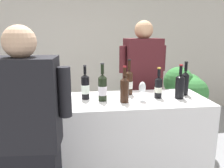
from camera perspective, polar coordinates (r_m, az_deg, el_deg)
wall_back at (r=4.68m, az=-4.28°, el=9.88°), size 8.00×0.10×2.80m
counter at (r=2.38m, az=-0.18°, el=-15.67°), size 1.82×0.63×1.02m
wine_bottle_0 at (r=2.07m, az=3.09°, el=-1.16°), size 0.08×0.08×0.33m
wine_bottle_1 at (r=2.25m, az=11.34°, el=-0.70°), size 0.07×0.07×0.30m
wine_bottle_2 at (r=2.07m, az=-12.01°, el=-1.92°), size 0.08×0.08×0.32m
wine_bottle_3 at (r=2.14m, az=-18.58°, el=-1.73°), size 0.08×0.08×0.32m
wine_bottle_4 at (r=2.19m, az=-6.59°, el=-0.67°), size 0.08×0.08×0.32m
wine_bottle_5 at (r=2.43m, az=17.49°, el=0.43°), size 0.07×0.07×0.34m
wine_bottle_6 at (r=2.02m, az=-20.86°, el=-2.17°), size 0.07×0.07×0.33m
wine_bottle_7 at (r=2.34m, az=4.20°, el=0.47°), size 0.08×0.08×0.36m
wine_bottle_8 at (r=2.12m, az=-2.35°, el=-0.86°), size 0.08×0.08×0.35m
wine_bottle_9 at (r=2.28m, az=16.34°, el=-0.42°), size 0.08×0.08×0.33m
wine_glass at (r=2.13m, az=7.46°, el=-1.06°), size 0.07×0.07×0.18m
ice_bucket at (r=2.33m, az=-13.82°, el=-0.44°), size 0.19×0.19×0.21m
person_server at (r=2.88m, az=7.35°, el=-2.89°), size 0.58×0.30×1.77m
person_guest at (r=1.66m, az=-19.53°, el=-17.74°), size 0.56×0.26×1.68m
potted_shrub at (r=3.43m, az=17.35°, el=-2.93°), size 0.59×0.57×1.16m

